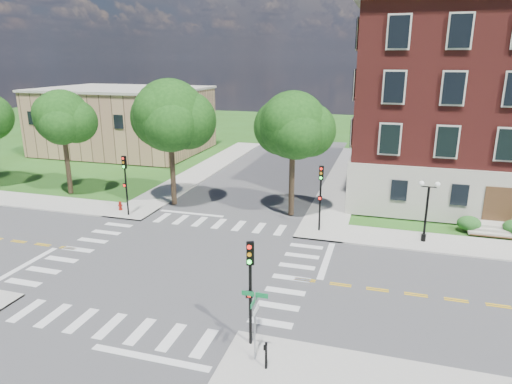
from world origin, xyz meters
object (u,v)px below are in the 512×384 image
(fire_hydrant, at_px, (120,206))
(push_button_post, at_px, (266,354))
(traffic_signal_nw, at_px, (125,178))
(street_sign_pole, at_px, (255,312))
(traffic_signal_ne, at_px, (321,190))
(twin_lamp_west, at_px, (427,208))
(traffic_signal_se, at_px, (250,280))

(fire_hydrant, bearing_deg, push_button_post, -43.51)
(traffic_signal_nw, distance_m, street_sign_pole, 20.82)
(street_sign_pole, distance_m, fire_hydrant, 22.45)
(traffic_signal_ne, relative_size, traffic_signal_nw, 1.00)
(traffic_signal_nw, relative_size, twin_lamp_west, 1.13)
(traffic_signal_se, height_order, fire_hydrant, traffic_signal_se)
(twin_lamp_west, distance_m, push_button_post, 17.46)
(traffic_signal_nw, bearing_deg, twin_lamp_west, 2.46)
(traffic_signal_se, bearing_deg, fire_hydrant, 137.28)
(traffic_signal_se, distance_m, fire_hydrant, 21.52)
(street_sign_pole, bearing_deg, push_button_post, -38.86)
(push_button_post, xyz_separation_m, fire_hydrant, (-16.78, 15.93, -0.33))
(traffic_signal_nw, xyz_separation_m, street_sign_pole, (14.89, -14.53, -0.88))
(street_sign_pole, bearing_deg, traffic_signal_se, 117.24)
(traffic_signal_ne, height_order, twin_lamp_west, traffic_signal_ne)
(traffic_signal_ne, xyz_separation_m, push_button_post, (0.34, -15.95, -2.39))
(traffic_signal_se, distance_m, street_sign_pole, 1.40)
(fire_hydrant, bearing_deg, traffic_signal_ne, 0.05)
(street_sign_pole, xyz_separation_m, push_button_post, (0.60, -0.48, -1.51))
(traffic_signal_ne, relative_size, street_sign_pole, 1.55)
(twin_lamp_west, xyz_separation_m, fire_hydrant, (-23.61, -0.04, -2.06))
(push_button_post, bearing_deg, traffic_signal_nw, 135.89)
(traffic_signal_ne, relative_size, push_button_post, 4.00)
(traffic_signal_se, distance_m, traffic_signal_ne, 14.51)
(twin_lamp_west, bearing_deg, traffic_signal_se, -118.64)
(traffic_signal_ne, xyz_separation_m, fire_hydrant, (-16.44, -0.02, -2.72))
(traffic_signal_nw, distance_m, push_button_post, 21.70)
(twin_lamp_west, xyz_separation_m, push_button_post, (-6.83, -15.97, -1.73))
(traffic_signal_ne, relative_size, twin_lamp_west, 1.13)
(traffic_signal_se, distance_m, push_button_post, 3.00)
(street_sign_pole, bearing_deg, twin_lamp_west, 64.36)
(traffic_signal_se, bearing_deg, street_sign_pole, -62.76)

